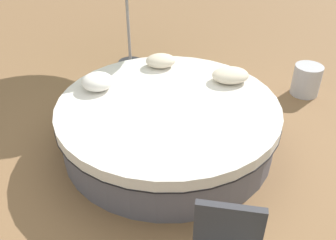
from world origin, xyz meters
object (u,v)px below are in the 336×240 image
Objects in this scene: side_table at (306,80)px; round_bed at (168,124)px; throw_pillow_2 at (97,82)px; throw_pillow_0 at (230,75)px; throw_pillow_1 at (161,61)px.

round_bed is at bearing -155.03° from side_table.
side_table is (3.15, 0.61, -0.48)m from throw_pillow_2.
throw_pillow_0 is 1.60m from side_table.
throw_pillow_2 reaches higher than round_bed.
throw_pillow_1 is at bearing 90.08° from round_bed.
throw_pillow_2 is (-0.86, 0.46, 0.40)m from round_bed.
throw_pillow_2 is (-1.74, -0.01, 0.01)m from throw_pillow_0.
throw_pillow_1 is at bearing 32.68° from throw_pillow_2.
round_bed is at bearing -151.97° from throw_pillow_0.
throw_pillow_2 is (-0.86, -0.55, 0.01)m from throw_pillow_1.
throw_pillow_0 is 1.03m from throw_pillow_1.
throw_pillow_1 is (-0.00, 1.01, 0.39)m from round_bed.
round_bed reaches higher than side_table.
throw_pillow_0 is 1.02× the size of side_table.
throw_pillow_0 reaches higher than side_table.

